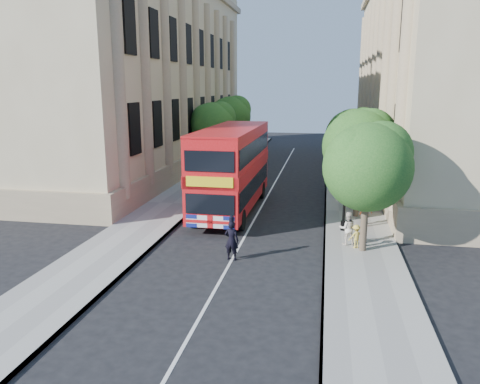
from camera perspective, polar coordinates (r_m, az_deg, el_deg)
The scene contains 17 objects.
ground at distance 20.21m, azimuth -1.55°, elevation -9.23°, with size 120.00×120.00×0.00m, color black.
pavement_right at distance 29.36m, azimuth 13.68°, elevation -2.42°, with size 3.50×80.00×0.12m, color gray.
pavement_left at distance 30.86m, azimuth -8.14°, elevation -1.44°, with size 3.50×80.00×0.12m, color gray.
building_right at distance 43.48m, azimuth 24.32°, elevation 13.56°, with size 12.00×38.00×18.00m, color tan.
building_left at distance 45.91m, azimuth -12.63°, elevation 14.26°, with size 12.00×38.00×18.00m, color tan.
tree_right_near at distance 21.70m, azimuth 15.42°, elevation 3.50°, with size 4.00×4.00×6.08m.
tree_right_mid at distance 27.60m, azimuth 14.45°, elevation 5.87°, with size 4.20×4.20×6.37m.
tree_right_far at distance 33.57m, azimuth 13.79°, elevation 6.84°, with size 4.00×4.00×6.15m.
tree_left_far at distance 41.67m, azimuth -3.31°, elevation 8.45°, with size 4.00×4.00×6.30m.
tree_left_back at distance 49.44m, azimuth -1.08°, elevation 9.45°, with size 4.20×4.20×6.65m.
lamp_post at distance 24.86m, azimuth 12.71°, elevation 0.71°, with size 0.32×0.32×5.16m.
double_decker_bus at distance 28.51m, azimuth -0.97°, elevation 3.13°, with size 3.01×10.98×5.06m.
box_van at distance 32.68m, azimuth -1.78°, elevation 1.59°, with size 2.10×4.54×2.53m.
police_constable at distance 20.82m, azimuth -1.03°, elevation -5.94°, with size 0.65×0.43×1.78m, color black.
woman_pedestrian at distance 23.03m, azimuth 12.97°, elevation -4.34°, with size 0.78×0.61×1.61m, color white.
child_a at distance 26.68m, azimuth 15.10°, elevation -2.55°, with size 0.71×0.29×1.21m, color orange.
child_b at distance 22.75m, azimuth 13.97°, elevation -5.25°, with size 0.72×0.42×1.12m, color gold.
Camera 1 is at (3.95, -18.32, 7.57)m, focal length 35.00 mm.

